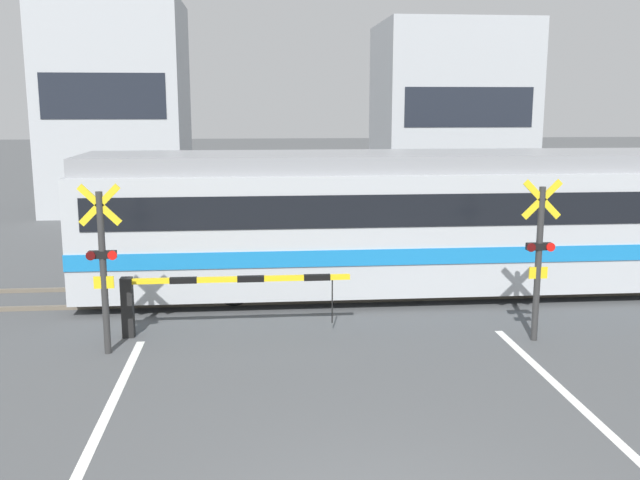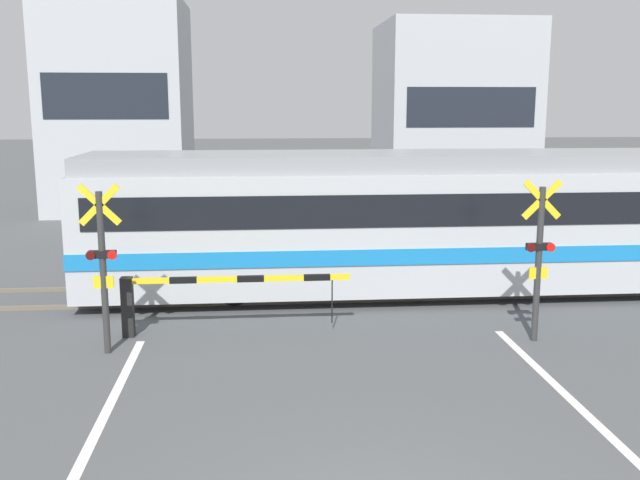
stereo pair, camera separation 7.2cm
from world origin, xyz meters
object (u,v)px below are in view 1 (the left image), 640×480
object	(u,v)px
commuter_train	(472,217)
crossing_signal_left	(103,262)
crossing_barrier_near	(189,293)
pedestrian	(271,216)
crossing_signal_right	(539,253)
crossing_barrier_far	(395,235)

from	to	relation	value
commuter_train	crossing_signal_left	world-z (taller)	commuter_train
commuter_train	crossing_barrier_near	world-z (taller)	commuter_train
crossing_barrier_near	commuter_train	bearing A→B (deg)	23.64
crossing_signal_left	pedestrian	size ratio (longest dim) A/B	1.70
crossing_signal_left	crossing_signal_right	size ratio (longest dim) A/B	1.00
crossing_barrier_far	crossing_signal_left	distance (m)	8.52
crossing_barrier_far	crossing_signal_right	distance (m)	6.20
crossing_barrier_near	pedestrian	size ratio (longest dim) A/B	2.44
crossing_signal_left	crossing_signal_right	xyz separation A→B (m)	(7.26, 0.00, 0.00)
pedestrian	commuter_train	bearing A→B (deg)	-49.84
commuter_train	pedestrian	xyz separation A→B (m)	(-4.25, 5.03, -0.68)
commuter_train	crossing_barrier_near	xyz separation A→B (m)	(-5.87, -2.57, -0.85)
crossing_barrier_near	crossing_signal_left	xyz separation A→B (m)	(-1.27, -0.83, 0.76)
crossing_barrier_far	crossing_signal_left	bearing A→B (deg)	-134.82
crossing_barrier_near	crossing_barrier_far	distance (m)	7.01
crossing_barrier_far	pedestrian	distance (m)	3.92
crossing_barrier_near	pedestrian	xyz separation A→B (m)	(1.62, 7.60, 0.17)
pedestrian	crossing_barrier_far	bearing A→B (deg)	-37.93
crossing_barrier_near	crossing_signal_right	distance (m)	6.09
commuter_train	crossing_signal_right	bearing A→B (deg)	-88.01
commuter_train	crossing_barrier_near	distance (m)	6.46
crossing_signal_right	pedestrian	world-z (taller)	crossing_signal_right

